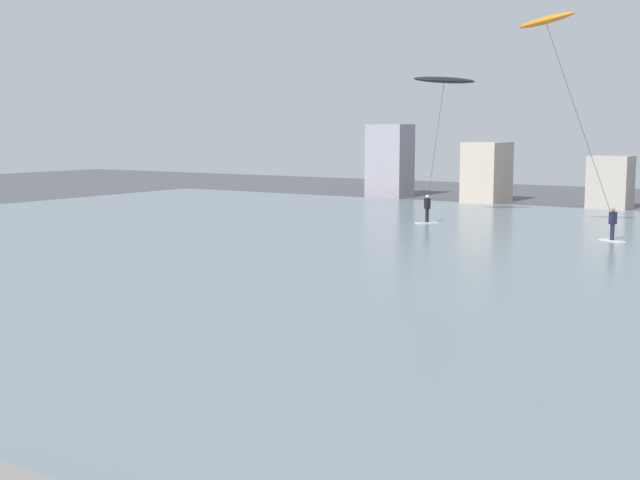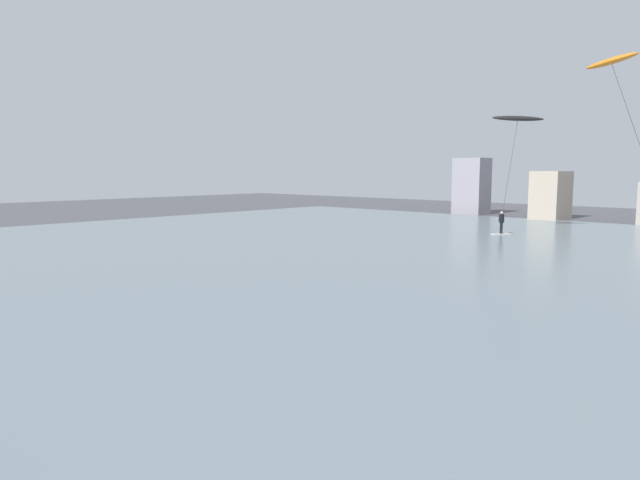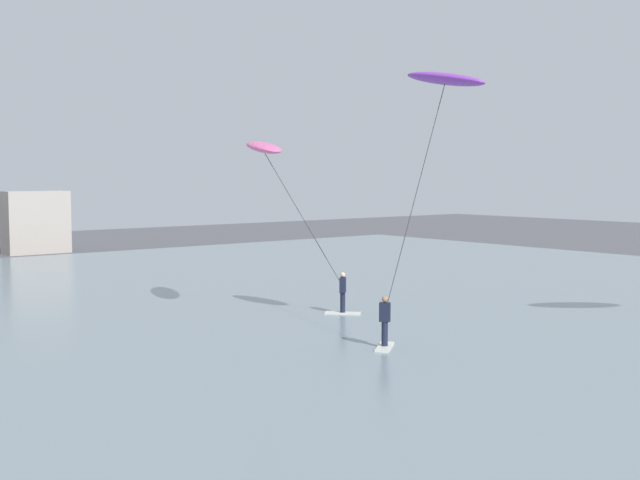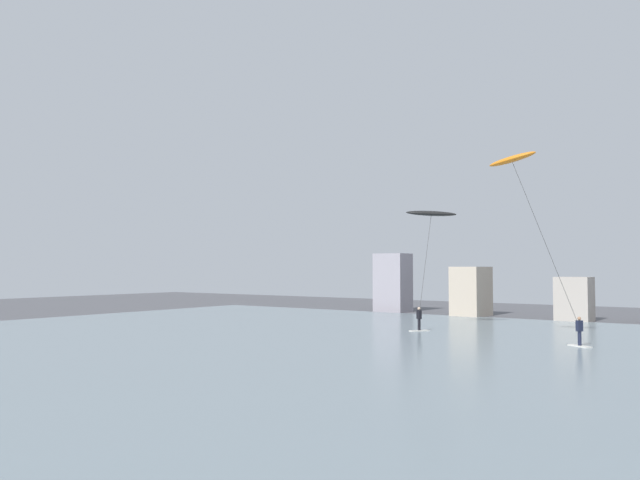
% 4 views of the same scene
% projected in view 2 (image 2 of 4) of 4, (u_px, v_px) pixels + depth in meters
% --- Properties ---
extents(water_bay, '(84.00, 52.00, 0.10)m').
position_uv_depth(water_bay, '(599.00, 273.00, 26.66)').
color(water_bay, gray).
rests_on(water_bay, ground).
extents(far_shore_buildings, '(36.91, 5.25, 5.90)m').
position_uv_depth(far_shore_buildings, '(624.00, 196.00, 51.53)').
color(far_shore_buildings, gray).
rests_on(far_shore_buildings, ground).
extents(kitesurfer_orange, '(5.24, 2.57, 11.06)m').
position_uv_depth(kitesurfer_orange, '(619.00, 83.00, 32.36)').
color(kitesurfer_orange, silver).
rests_on(kitesurfer_orange, water_bay).
extents(kitesurfer_black, '(3.67, 4.19, 8.61)m').
position_uv_depth(kitesurfer_black, '(517.00, 126.00, 42.28)').
color(kitesurfer_black, silver).
rests_on(kitesurfer_black, water_bay).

